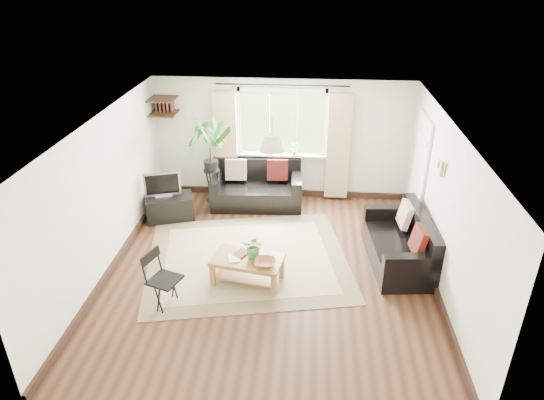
# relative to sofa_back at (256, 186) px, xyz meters

# --- Properties ---
(floor) EXTENTS (5.50, 5.50, 0.00)m
(floor) POSITION_rel_sofa_back_xyz_m (0.46, -2.25, -0.41)
(floor) COLOR black
(floor) RESTS_ON ground
(ceiling) EXTENTS (5.50, 5.50, 0.00)m
(ceiling) POSITION_rel_sofa_back_xyz_m (0.46, -2.25, 1.99)
(ceiling) COLOR white
(ceiling) RESTS_ON floor
(wall_back) EXTENTS (5.00, 0.02, 2.40)m
(wall_back) POSITION_rel_sofa_back_xyz_m (0.46, 0.50, 0.79)
(wall_back) COLOR beige
(wall_back) RESTS_ON floor
(wall_front) EXTENTS (5.00, 0.02, 2.40)m
(wall_front) POSITION_rel_sofa_back_xyz_m (0.46, -5.00, 0.79)
(wall_front) COLOR beige
(wall_front) RESTS_ON floor
(wall_left) EXTENTS (0.02, 5.50, 2.40)m
(wall_left) POSITION_rel_sofa_back_xyz_m (-2.04, -2.25, 0.79)
(wall_left) COLOR beige
(wall_left) RESTS_ON floor
(wall_right) EXTENTS (0.02, 5.50, 2.40)m
(wall_right) POSITION_rel_sofa_back_xyz_m (2.96, -2.25, 0.79)
(wall_right) COLOR beige
(wall_right) RESTS_ON floor
(rug) EXTENTS (3.67, 3.31, 0.02)m
(rug) POSITION_rel_sofa_back_xyz_m (0.07, -1.96, -0.40)
(rug) COLOR beige
(rug) RESTS_ON floor
(window) EXTENTS (2.50, 0.16, 2.16)m
(window) POSITION_rel_sofa_back_xyz_m (0.46, 0.46, 1.14)
(window) COLOR white
(window) RESTS_ON wall_back
(door) EXTENTS (0.06, 0.96, 2.06)m
(door) POSITION_rel_sofa_back_xyz_m (2.93, -0.55, 0.59)
(door) COLOR silver
(door) RESTS_ON wall_right
(corner_shelf) EXTENTS (0.50, 0.50, 0.34)m
(corner_shelf) POSITION_rel_sofa_back_xyz_m (-1.79, 0.25, 1.48)
(corner_shelf) COLOR black
(corner_shelf) RESTS_ON wall_back
(pendant_lamp) EXTENTS (0.36, 0.36, 0.54)m
(pendant_lamp) POSITION_rel_sofa_back_xyz_m (0.46, -1.85, 1.64)
(pendant_lamp) COLOR beige
(pendant_lamp) RESTS_ON ceiling
(wall_sconce) EXTENTS (0.12, 0.12, 0.28)m
(wall_sconce) POSITION_rel_sofa_back_xyz_m (2.89, -1.95, 1.33)
(wall_sconce) COLOR beige
(wall_sconce) RESTS_ON wall_right
(sofa_back) EXTENTS (1.80, 0.98, 0.82)m
(sofa_back) POSITION_rel_sofa_back_xyz_m (0.00, 0.00, 0.00)
(sofa_back) COLOR black
(sofa_back) RESTS_ON floor
(sofa_right) EXTENTS (1.76, 1.00, 0.80)m
(sofa_right) POSITION_rel_sofa_back_xyz_m (2.48, -1.83, -0.01)
(sofa_right) COLOR black
(sofa_right) RESTS_ON floor
(coffee_table) EXTENTS (1.13, 0.75, 0.43)m
(coffee_table) POSITION_rel_sofa_back_xyz_m (0.15, -2.56, -0.20)
(coffee_table) COLOR brown
(coffee_table) RESTS_ON floor
(table_plant) EXTENTS (0.36, 0.32, 0.35)m
(table_plant) POSITION_rel_sofa_back_xyz_m (0.26, -2.53, 0.19)
(table_plant) COLOR #33692A
(table_plant) RESTS_ON coffee_table
(bowl) EXTENTS (0.31, 0.31, 0.08)m
(bowl) POSITION_rel_sofa_back_xyz_m (0.44, -2.71, 0.05)
(bowl) COLOR #935632
(bowl) RESTS_ON coffee_table
(book_a) EXTENTS (0.22, 0.27, 0.02)m
(book_a) POSITION_rel_sofa_back_xyz_m (-0.12, -2.61, 0.03)
(book_a) COLOR silver
(book_a) RESTS_ON coffee_table
(book_b) EXTENTS (0.29, 0.30, 0.02)m
(book_b) POSITION_rel_sofa_back_xyz_m (-0.03, -2.41, 0.03)
(book_b) COLOR brown
(book_b) RESTS_ON coffee_table
(tv_stand) EXTENTS (0.96, 0.72, 0.46)m
(tv_stand) POSITION_rel_sofa_back_xyz_m (-1.55, -0.70, -0.18)
(tv_stand) COLOR black
(tv_stand) RESTS_ON floor
(tv) EXTENTS (0.69, 0.41, 0.50)m
(tv) POSITION_rel_sofa_back_xyz_m (-1.65, -0.70, 0.30)
(tv) COLOR #A5A5AA
(tv) RESTS_ON tv_stand
(palm_stand) EXTENTS (0.78, 0.78, 1.81)m
(palm_stand) POSITION_rel_sofa_back_xyz_m (-0.82, -0.27, 0.49)
(palm_stand) COLOR black
(palm_stand) RESTS_ON floor
(folding_chair) EXTENTS (0.56, 0.56, 0.84)m
(folding_chair) POSITION_rel_sofa_back_xyz_m (-0.91, -3.21, 0.01)
(folding_chair) COLOR black
(folding_chair) RESTS_ON floor
(sill_plant) EXTENTS (0.14, 0.10, 0.27)m
(sill_plant) POSITION_rel_sofa_back_xyz_m (0.71, 0.38, 0.65)
(sill_plant) COLOR #2D6023
(sill_plant) RESTS_ON window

